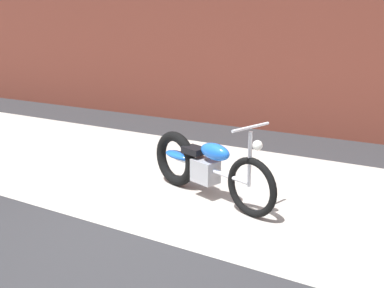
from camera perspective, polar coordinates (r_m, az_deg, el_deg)
ground_plane at (r=4.45m, az=-8.33°, el=-11.85°), size 80.00×80.00×0.00m
sidewalk_slab at (r=5.80m, az=2.35°, el=-5.01°), size 36.00×3.50×0.01m
motorcycle_blue at (r=5.20m, az=1.23°, el=-2.85°), size 1.94×0.85×1.03m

